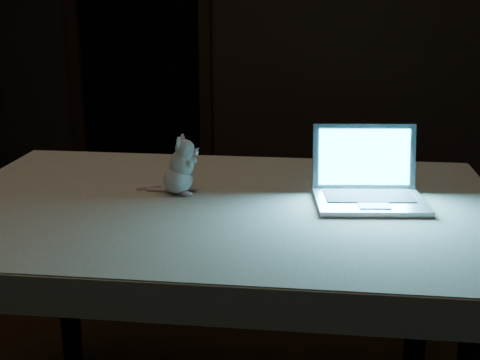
% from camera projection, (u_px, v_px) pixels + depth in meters
% --- Properties ---
extents(back_wall, '(4.50, 0.04, 2.60)m').
position_uv_depth(back_wall, '(298.00, 2.00, 4.02)').
color(back_wall, black).
rests_on(back_wall, ground).
extents(doorway, '(1.06, 0.36, 2.13)m').
position_uv_depth(doorway, '(139.00, 37.00, 4.39)').
color(doorway, black).
rests_on(doorway, back_wall).
extents(table, '(1.61, 1.18, 0.79)m').
position_uv_depth(table, '(222.00, 329.00, 1.92)').
color(table, black).
rests_on(table, floor).
extents(tablecloth, '(1.81, 1.47, 0.09)m').
position_uv_depth(tablecloth, '(248.00, 215.00, 1.83)').
color(tablecloth, beige).
rests_on(tablecloth, table).
extents(laptop, '(0.36, 0.33, 0.20)m').
position_uv_depth(laptop, '(372.00, 170.00, 1.75)').
color(laptop, '#ADAEB2').
rests_on(laptop, tablecloth).
extents(plush_mouse, '(0.14, 0.14, 0.17)m').
position_uv_depth(plush_mouse, '(178.00, 165.00, 1.86)').
color(plush_mouse, silver).
rests_on(plush_mouse, tablecloth).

